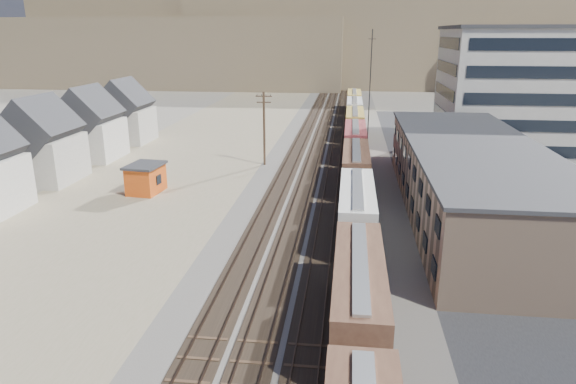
# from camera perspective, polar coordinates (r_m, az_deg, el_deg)

# --- Properties ---
(ground) EXTENTS (300.00, 300.00, 0.00)m
(ground) POSITION_cam_1_polar(r_m,az_deg,el_deg) (31.16, 0.38, -16.76)
(ground) COLOR #6B6356
(ground) RESTS_ON ground
(ballast_bed) EXTENTS (18.00, 200.00, 0.06)m
(ballast_bed) POSITION_cam_1_polar(r_m,az_deg,el_deg) (77.69, 4.57, 4.28)
(ballast_bed) COLOR #4C4742
(ballast_bed) RESTS_ON ground
(dirt_yard) EXTENTS (24.00, 180.00, 0.03)m
(dirt_yard) POSITION_cam_1_polar(r_m,az_deg,el_deg) (71.69, -11.99, 2.83)
(dirt_yard) COLOR #786F53
(dirt_yard) RESTS_ON ground
(asphalt_lot) EXTENTS (26.00, 120.00, 0.04)m
(asphalt_lot) POSITION_cam_1_polar(r_m,az_deg,el_deg) (65.94, 23.44, 0.50)
(asphalt_lot) COLOR #232326
(asphalt_lot) RESTS_ON ground
(rail_tracks) EXTENTS (11.40, 200.00, 0.24)m
(rail_tracks) POSITION_cam_1_polar(r_m,az_deg,el_deg) (77.69, 4.17, 4.35)
(rail_tracks) COLOR black
(rail_tracks) RESTS_ON ground
(freight_train) EXTENTS (3.00, 119.74, 4.46)m
(freight_train) POSITION_cam_1_polar(r_m,az_deg,el_deg) (67.35, 7.50, 4.58)
(freight_train) COLOR black
(freight_train) RESTS_ON ground
(warehouse) EXTENTS (12.40, 40.40, 7.25)m
(warehouse) POSITION_cam_1_polar(r_m,az_deg,el_deg) (53.88, 19.60, 1.43)
(warehouse) COLOR tan
(warehouse) RESTS_ON ground
(office_tower) EXTENTS (22.60, 18.60, 18.45)m
(office_tower) POSITION_cam_1_polar(r_m,az_deg,el_deg) (84.81, 24.44, 10.24)
(office_tower) COLOR #9E998E
(office_tower) RESTS_ON ground
(utility_pole_north) EXTENTS (2.20, 0.32, 10.00)m
(utility_pole_north) POSITION_cam_1_polar(r_m,az_deg,el_deg) (69.68, -2.67, 7.23)
(utility_pole_north) COLOR #382619
(utility_pole_north) RESTS_ON ground
(radio_mast) EXTENTS (1.20, 0.16, 18.00)m
(radio_mast) POSITION_cam_1_polar(r_m,az_deg,el_deg) (86.12, 9.09, 11.53)
(radio_mast) COLOR black
(radio_mast) RESTS_ON ground
(townhouse_row) EXTENTS (8.15, 68.16, 10.47)m
(townhouse_row) POSITION_cam_1_polar(r_m,az_deg,el_deg) (64.02, -28.57, 3.35)
(townhouse_row) COLOR #B7B2A8
(townhouse_row) RESTS_ON ground
(hills_north) EXTENTS (265.00, 80.00, 32.00)m
(hills_north) POSITION_cam_1_polar(r_m,az_deg,el_deg) (193.63, 6.31, 16.20)
(hills_north) COLOR brown
(hills_north) RESTS_ON ground
(maintenance_shed) EXTENTS (3.99, 4.91, 3.34)m
(maintenance_shed) POSITION_cam_1_polar(r_m,az_deg,el_deg) (60.21, -15.52, 1.49)
(maintenance_shed) COLOR #CA4B13
(maintenance_shed) RESTS_ON ground
(parked_car_red) EXTENTS (3.84, 4.74, 1.52)m
(parked_car_red) POSITION_cam_1_polar(r_m,az_deg,el_deg) (38.80, 24.65, -9.89)
(parked_car_red) COLOR #A5120F
(parked_car_red) RESTS_ON ground
(parked_car_blue) EXTENTS (4.61, 6.72, 1.71)m
(parked_car_blue) POSITION_cam_1_polar(r_m,az_deg,el_deg) (78.60, 22.84, 3.74)
(parked_car_blue) COLOR navy
(parked_car_blue) RESTS_ON ground
(parked_car_far) EXTENTS (2.14, 5.01, 1.69)m
(parked_car_far) POSITION_cam_1_polar(r_m,az_deg,el_deg) (86.93, 24.62, 4.70)
(parked_car_far) COLOR silver
(parked_car_far) RESTS_ON ground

